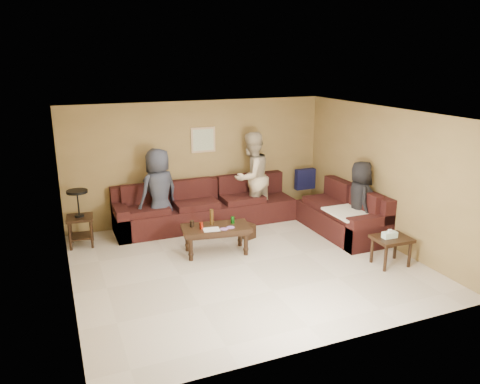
# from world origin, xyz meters

# --- Properties ---
(room) EXTENTS (5.60, 5.50, 2.50)m
(room) POSITION_xyz_m (0.00, 0.00, 1.66)
(room) COLOR beige
(room) RESTS_ON ground
(sectional_sofa) EXTENTS (4.65, 2.90, 0.97)m
(sectional_sofa) POSITION_xyz_m (0.81, 1.52, 0.33)
(sectional_sofa) COLOR #341211
(sectional_sofa) RESTS_ON ground
(coffee_table) EXTENTS (1.26, 0.76, 0.77)m
(coffee_table) POSITION_xyz_m (-0.30, 0.62, 0.42)
(coffee_table) COLOR black
(coffee_table) RESTS_ON ground
(end_table_left) EXTENTS (0.51, 0.51, 1.05)m
(end_table_left) POSITION_xyz_m (-2.48, 1.89, 0.55)
(end_table_left) COLOR black
(end_table_left) RESTS_ON ground
(side_table_right) EXTENTS (0.61, 0.51, 0.63)m
(side_table_right) POSITION_xyz_m (2.21, -0.95, 0.42)
(side_table_right) COLOR black
(side_table_right) RESTS_ON ground
(waste_bin) EXTENTS (0.30, 0.30, 0.28)m
(waste_bin) POSITION_xyz_m (0.50, 1.06, 0.14)
(waste_bin) COLOR black
(waste_bin) RESTS_ON ground
(wall_art) EXTENTS (0.52, 0.04, 0.52)m
(wall_art) POSITION_xyz_m (0.10, 2.48, 1.70)
(wall_art) COLOR tan
(wall_art) RESTS_ON ground
(person_left) EXTENTS (0.97, 0.82, 1.69)m
(person_left) POSITION_xyz_m (-0.99, 1.94, 0.85)
(person_left) COLOR #2B2F3C
(person_left) RESTS_ON ground
(person_middle) EXTENTS (1.13, 1.03, 1.88)m
(person_middle) POSITION_xyz_m (0.97, 1.97, 0.94)
(person_middle) COLOR tan
(person_middle) RESTS_ON ground
(person_right) EXTENTS (0.70, 0.85, 1.50)m
(person_right) POSITION_xyz_m (2.45, 0.27, 0.75)
(person_right) COLOR black
(person_right) RESTS_ON ground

